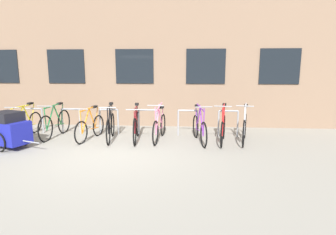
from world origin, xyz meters
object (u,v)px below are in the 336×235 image
(bicycle_maroon, at_px, (136,126))
(bike_trailer, at_px, (9,129))
(bicycle_purple, at_px, (199,128))
(bicycle_red, at_px, (223,128))
(bicycle_yellow, at_px, (25,124))
(bicycle_pink, at_px, (159,127))
(bicycle_silver, at_px, (244,128))
(bicycle_black, at_px, (110,126))
(bicycle_green, at_px, (55,124))
(bicycle_orange, at_px, (90,127))

(bicycle_maroon, xyz_separation_m, bike_trailer, (-3.04, -1.04, 0.09))
(bicycle_purple, height_order, bicycle_red, bicycle_red)
(bicycle_yellow, relative_size, bicycle_red, 1.05)
(bicycle_purple, xyz_separation_m, bicycle_pink, (-1.12, 0.14, -0.00))
(bicycle_silver, bearing_deg, bicycle_pink, 179.27)
(bicycle_yellow, bearing_deg, bike_trailer, -73.94)
(bicycle_yellow, xyz_separation_m, bicycle_black, (2.66, -0.21, 0.01))
(bicycle_red, bearing_deg, bicycle_purple, -179.60)
(bicycle_black, bearing_deg, bicycle_green, 173.41)
(bicycle_black, height_order, bike_trailer, bicycle_black)
(bicycle_purple, distance_m, bicycle_black, 2.50)
(bicycle_green, distance_m, bicycle_yellow, 0.95)
(bicycle_green, xyz_separation_m, bicycle_red, (4.85, -0.22, -0.01))
(bicycle_purple, xyz_separation_m, bicycle_black, (-2.50, 0.03, 0.01))
(bicycle_maroon, relative_size, bicycle_red, 1.10)
(bicycle_black, height_order, bicycle_red, bicycle_red)
(bicycle_pink, bearing_deg, bicycle_purple, -7.15)
(bicycle_green, bearing_deg, bicycle_purple, -3.09)
(bicycle_pink, bearing_deg, bicycle_black, -175.39)
(bike_trailer, bearing_deg, bicycle_silver, 10.25)
(bicycle_orange, distance_m, bicycle_black, 0.59)
(bicycle_green, bearing_deg, bicycle_orange, -9.79)
(bicycle_maroon, xyz_separation_m, bicycle_black, (-0.73, -0.03, -0.01))
(bicycle_orange, height_order, bicycle_silver, bicycle_silver)
(bicycle_black, height_order, bicycle_silver, bicycle_silver)
(bicycle_orange, bearing_deg, bicycle_black, -0.42)
(bike_trailer, bearing_deg, bicycle_yellow, 106.06)
(bicycle_silver, bearing_deg, bicycle_orange, -178.98)
(bicycle_maroon, height_order, bicycle_pink, bicycle_pink)
(bicycle_green, bearing_deg, bicycle_maroon, -4.03)
(bicycle_pink, xyz_separation_m, bike_trailer, (-3.69, -1.12, 0.11))
(bicycle_purple, distance_m, bicycle_maroon, 1.77)
(bicycle_maroon, bearing_deg, bicycle_orange, -179.08)
(bicycle_orange, bearing_deg, bike_trailer, -149.37)
(bicycle_maroon, distance_m, bicycle_silver, 3.00)
(bicycle_pink, height_order, bicycle_red, bicycle_red)
(bicycle_green, xyz_separation_m, bicycle_maroon, (2.44, -0.17, 0.00))
(bicycle_silver, bearing_deg, bicycle_green, 178.77)
(bicycle_black, bearing_deg, bicycle_pink, 4.61)
(bicycle_maroon, height_order, bicycle_silver, bicycle_silver)
(bicycle_red, bearing_deg, bicycle_pink, 175.58)
(bicycle_green, xyz_separation_m, bicycle_orange, (1.12, -0.19, -0.04))
(bicycle_maroon, relative_size, bicycle_yellow, 1.05)
(bicycle_silver, bearing_deg, bicycle_purple, -174.89)
(bicycle_pink, bearing_deg, bicycle_green, 178.39)
(bicycle_orange, bearing_deg, bicycle_purple, -0.63)
(bicycle_purple, distance_m, bicycle_red, 0.64)
(bicycle_orange, distance_m, bicycle_silver, 4.33)
(bicycle_silver, distance_m, bike_trailer, 6.14)
(bicycle_maroon, xyz_separation_m, bicycle_silver, (3.00, 0.06, -0.00))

